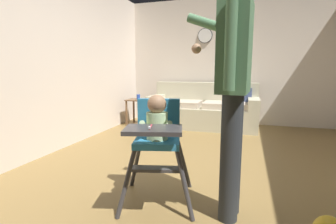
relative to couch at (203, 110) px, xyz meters
name	(u,v)px	position (x,y,z in m)	size (l,w,h in m)	color
ground	(200,184)	(0.40, -2.51, -0.38)	(5.72, 7.60, 0.10)	olive
wall_far	(228,62)	(0.40, 0.52, 0.95)	(4.92, 0.06, 2.56)	silver
wall_left	(46,56)	(-1.70, -2.21, 0.95)	(0.06, 6.60, 2.56)	beige
couch	(203,110)	(0.00, 0.00, 0.00)	(2.08, 0.86, 0.86)	#BDB99B
high_chair	(157,130)	(0.12, -3.05, 0.29)	(0.73, 0.82, 0.91)	#363435
adult_standing	(233,84)	(0.71, -3.09, 0.67)	(0.51, 0.52, 1.75)	#292D31
side_table	(138,106)	(-1.32, -0.21, 0.05)	(0.40, 0.40, 0.52)	brown
sippy_cup	(138,97)	(-1.30, -0.21, 0.24)	(0.07, 0.07, 0.10)	#284CB7
wall_clock	(205,36)	(-0.08, 0.48, 1.48)	(0.30, 0.04, 0.30)	white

